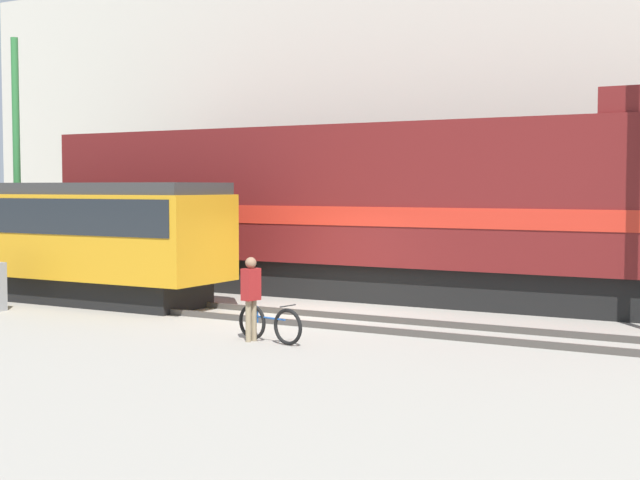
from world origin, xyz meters
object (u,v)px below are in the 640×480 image
streetcar (58,233)px  person (251,290)px  freight_locomotive (363,208)px  utility_pole_left (17,161)px  bicycle (270,324)px

streetcar → person: streetcar is taller
freight_locomotive → streetcar: 8.32m
freight_locomotive → utility_pole_left: bearing=-168.0°
streetcar → bicycle: streetcar is taller
bicycle → person: size_ratio=0.99×
streetcar → bicycle: 9.11m
freight_locomotive → utility_pole_left: (-11.02, -2.35, 1.38)m
streetcar → person: 8.68m
freight_locomotive → utility_pole_left: utility_pole_left is taller
freight_locomotive → person: freight_locomotive is taller
streetcar → person: (8.18, -2.81, -0.79)m
person → streetcar: bearing=161.0°
bicycle → person: 0.77m
streetcar → utility_pole_left: utility_pole_left is taller
freight_locomotive → streetcar: (-6.84, -4.69, -0.66)m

